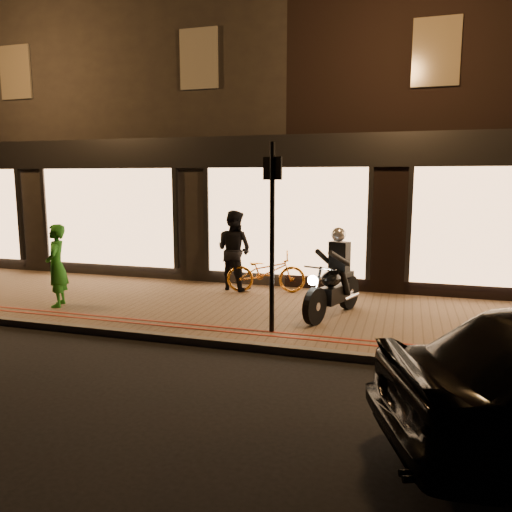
# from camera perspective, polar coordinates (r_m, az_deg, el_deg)

# --- Properties ---
(ground) EXTENTS (90.00, 90.00, 0.00)m
(ground) POSITION_cam_1_polar(r_m,az_deg,el_deg) (7.75, -3.84, -10.51)
(ground) COLOR black
(ground) RESTS_ON ground
(sidewalk) EXTENTS (50.00, 4.00, 0.12)m
(sidewalk) POSITION_cam_1_polar(r_m,az_deg,el_deg) (9.54, 0.44, -6.36)
(sidewalk) COLOR brown
(sidewalk) RESTS_ON ground
(kerb_stone) EXTENTS (50.00, 0.14, 0.12)m
(kerb_stone) POSITION_cam_1_polar(r_m,az_deg,el_deg) (7.77, -3.71, -9.98)
(kerb_stone) COLOR #59544C
(kerb_stone) RESTS_ON ground
(red_kerb_lines) EXTENTS (50.00, 0.26, 0.01)m
(red_kerb_lines) POSITION_cam_1_polar(r_m,az_deg,el_deg) (8.20, -2.47, -8.49)
(red_kerb_lines) COLOR maroon
(red_kerb_lines) RESTS_ON sidewalk
(building_row) EXTENTS (48.00, 10.11, 8.50)m
(building_row) POSITION_cam_1_polar(r_m,az_deg,el_deg) (16.12, 7.77, 14.80)
(building_row) COLOR black
(building_row) RESTS_ON ground
(motorcycle) EXTENTS (0.85, 1.87, 1.59)m
(motorcycle) POSITION_cam_1_polar(r_m,az_deg,el_deg) (9.00, 8.93, -2.98)
(motorcycle) COLOR black
(motorcycle) RESTS_ON sidewalk
(sign_post) EXTENTS (0.33, 0.16, 3.00)m
(sign_post) POSITION_cam_1_polar(r_m,az_deg,el_deg) (7.81, 1.86, 3.20)
(sign_post) COLOR black
(sign_post) RESTS_ON sidewalk
(bicycle_gold) EXTENTS (1.79, 0.99, 0.89)m
(bicycle_gold) POSITION_cam_1_polar(r_m,az_deg,el_deg) (10.77, 1.16, -1.83)
(bicycle_gold) COLOR orange
(bicycle_gold) RESTS_ON sidewalk
(person_green) EXTENTS (0.59, 0.69, 1.59)m
(person_green) POSITION_cam_1_polar(r_m,az_deg,el_deg) (10.28, -21.83, -1.03)
(person_green) COLOR #23751F
(person_green) RESTS_ON sidewalk
(person_dark) EXTENTS (1.02, 0.90, 1.76)m
(person_dark) POSITION_cam_1_polar(r_m,az_deg,el_deg) (11.00, -2.53, 0.68)
(person_dark) COLOR black
(person_dark) RESTS_ON sidewalk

